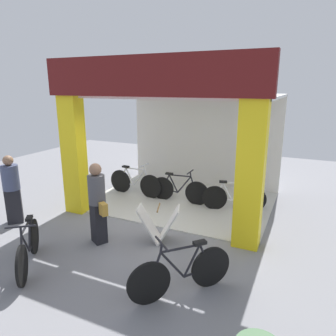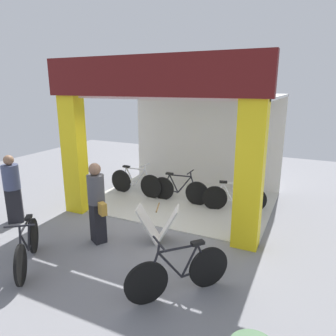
# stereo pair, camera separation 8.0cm
# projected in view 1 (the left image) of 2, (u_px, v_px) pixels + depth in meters

# --- Properties ---
(ground_plane) EXTENTS (17.48, 17.48, 0.00)m
(ground_plane) POSITION_uv_depth(u_px,v_px,m) (152.00, 226.00, 7.07)
(ground_plane) COLOR gray
(ground_plane) RESTS_ON ground
(shop_facade) EXTENTS (4.94, 3.83, 3.67)m
(shop_facade) POSITION_uv_depth(u_px,v_px,m) (181.00, 132.00, 8.03)
(shop_facade) COLOR beige
(shop_facade) RESTS_ON ground
(bicycle_inside_0) EXTENTS (1.66, 0.45, 0.91)m
(bicycle_inside_0) POSITION_uv_depth(u_px,v_px,m) (179.00, 190.00, 8.42)
(bicycle_inside_0) COLOR black
(bicycle_inside_0) RESTS_ON ground
(bicycle_inside_1) EXTENTS (1.54, 0.57, 0.88)m
(bicycle_inside_1) POSITION_uv_depth(u_px,v_px,m) (234.00, 197.00, 7.86)
(bicycle_inside_1) COLOR black
(bicycle_inside_1) RESTS_ON ground
(bicycle_inside_2) EXTENTS (1.74, 0.48, 0.96)m
(bicycle_inside_2) POSITION_uv_depth(u_px,v_px,m) (135.00, 183.00, 8.96)
(bicycle_inside_2) COLOR black
(bicycle_inside_2) RESTS_ON ground
(bicycle_parked_0) EXTENTS (1.06, 1.36, 0.93)m
(bicycle_parked_0) POSITION_uv_depth(u_px,v_px,m) (28.00, 248.00, 5.38)
(bicycle_parked_0) COLOR black
(bicycle_parked_0) RESTS_ON ground
(bicycle_parked_1) EXTENTS (1.16, 1.31, 0.93)m
(bicycle_parked_1) POSITION_uv_depth(u_px,v_px,m) (181.00, 272.00, 4.66)
(bicycle_parked_1) COLOR black
(bicycle_parked_1) RESTS_ON ground
(sandwich_board_sign) EXTENTS (0.95, 0.73, 0.75)m
(sandwich_board_sign) POSITION_uv_depth(u_px,v_px,m) (159.00, 224.00, 6.29)
(sandwich_board_sign) COLOR silver
(sandwich_board_sign) RESTS_ON ground
(pedestrian_0) EXTENTS (0.58, 0.46, 1.65)m
(pedestrian_0) POSITION_uv_depth(u_px,v_px,m) (98.00, 203.00, 6.13)
(pedestrian_0) COLOR black
(pedestrian_0) RESTS_ON ground
(pedestrian_1) EXTENTS (0.52, 0.52, 1.60)m
(pedestrian_1) POSITION_uv_depth(u_px,v_px,m) (12.00, 188.00, 7.04)
(pedestrian_1) COLOR black
(pedestrian_1) RESTS_ON ground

